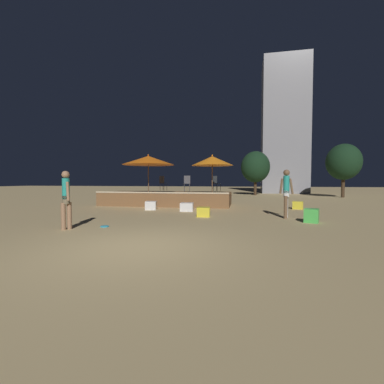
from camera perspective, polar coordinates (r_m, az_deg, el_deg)
name	(u,v)px	position (r m, az deg, el deg)	size (l,w,h in m)	color
ground_plane	(136,248)	(5.80, -12.44, -11.96)	(120.00, 120.00, 0.00)	tan
wooden_deck	(167,198)	(15.47, -5.55, -1.45)	(7.53, 3.05, 0.84)	brown
patio_umbrella_0	(148,160)	(14.34, -9.68, 6.93)	(2.83, 2.83, 2.89)	brown
patio_umbrella_1	(212,161)	(13.47, 4.53, 6.91)	(2.17, 2.17, 2.81)	brown
cube_seat_0	(204,212)	(10.39, 2.57, -4.43)	(0.55, 0.55, 0.38)	yellow
cube_seat_1	(298,205)	(14.20, 22.47, -2.72)	(0.60, 0.60, 0.40)	yellow
cube_seat_2	(311,216)	(9.83, 25.01, -4.77)	(0.58, 0.58, 0.48)	#4CC651
cube_seat_3	(187,207)	(12.23, -1.14, -3.34)	(0.66, 0.66, 0.40)	white
cube_seat_4	(151,205)	(12.96, -9.08, -2.98)	(0.62, 0.62, 0.43)	white
person_0	(286,191)	(10.48, 20.21, 0.19)	(0.53, 0.31, 1.87)	brown
person_1	(66,198)	(8.45, -26.20, -1.14)	(0.44, 0.35, 1.74)	#997051
bistro_chair_0	(163,182)	(16.22, -6.56, 2.28)	(0.44, 0.44, 0.90)	#47474C
bistro_chair_1	(187,182)	(14.70, -1.11, 2.28)	(0.41, 0.41, 0.90)	#47474C
bistro_chair_2	(216,182)	(15.71, 5.32, 2.28)	(0.48, 0.48, 0.90)	#2D3338
frisbee_disc	(105,226)	(8.54, -18.84, -7.24)	(0.25, 0.25, 0.03)	#33B2D8
background_tree_0	(255,167)	(26.58, 13.91, 5.42)	(2.84, 2.84, 4.41)	#3D2B1C
background_tree_1	(344,162)	(25.89, 30.63, 5.75)	(2.84, 2.84, 4.64)	#3D2B1C
distant_building	(285,126)	(32.66, 19.94, 13.58)	(5.14, 3.13, 15.61)	gray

